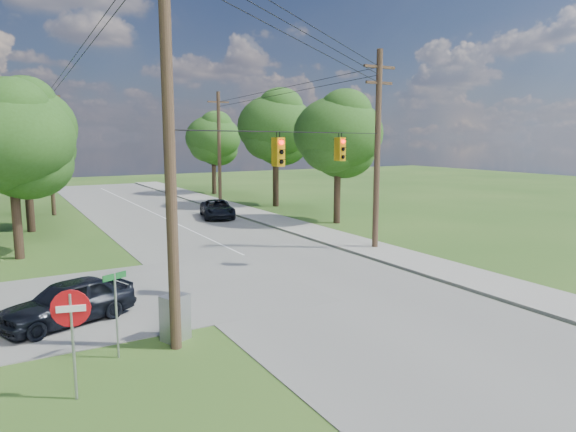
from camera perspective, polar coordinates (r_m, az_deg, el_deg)
ground at (r=17.08m, az=3.33°, el=-11.85°), size 140.00×140.00×0.00m
main_road at (r=22.12m, az=0.59°, el=-6.97°), size 10.00×100.00×0.03m
sidewalk_east at (r=26.04m, az=13.47°, el=-4.70°), size 2.60×100.00×0.12m
pole_sw at (r=14.39m, az=-13.11°, el=9.41°), size 2.00×0.32×12.00m
pole_ne at (r=27.73m, az=9.90°, el=7.50°), size 2.00×0.32×10.50m
pole_north_e at (r=46.84m, az=-7.65°, el=7.59°), size 2.00×0.32×10.00m
pole_north_w at (r=43.55m, az=-24.97°, el=6.78°), size 2.00×0.32×10.00m
power_lines at (r=27.13m, az=-7.58°, el=15.33°), size 13.93×29.62×4.93m
traffic_signals at (r=21.10m, az=2.72°, el=7.36°), size 4.91×3.27×1.05m
tree_w_near at (r=28.39m, az=-28.47°, el=7.54°), size 6.00×6.00×8.40m
tree_w_mid at (r=36.42m, az=-27.30°, el=8.69°), size 6.40×6.40×9.22m
tree_e_near at (r=35.97m, az=5.58°, el=9.10°), size 6.20×6.20×8.81m
tree_e_mid at (r=44.76m, az=-1.40°, el=9.90°), size 6.60×6.60×9.64m
tree_e_far at (r=55.23m, az=-8.31°, el=8.57°), size 5.80×5.80×8.32m
car_cross_dark at (r=18.25m, az=-23.23°, el=-8.71°), size 4.55×3.01×1.44m
car_main_north at (r=38.76m, az=-7.86°, el=0.79°), size 3.37×5.23×1.34m
control_cabinet at (r=15.93m, az=-12.43°, el=-10.95°), size 0.92×0.80×1.38m
do_not_enter_sign at (r=12.82m, az=-22.91°, el=-10.69°), size 0.85×0.27×2.62m
street_name_sign at (r=14.83m, az=-18.58°, el=-9.19°), size 0.67×0.32×2.40m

